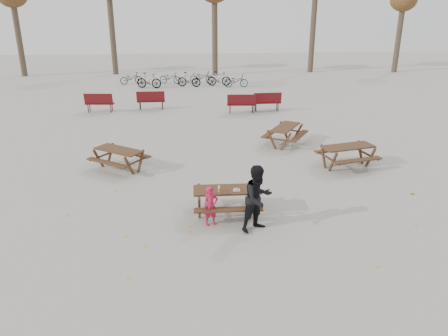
{
  "coord_description": "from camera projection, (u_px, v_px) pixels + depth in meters",
  "views": [
    {
      "loc": [
        -0.86,
        -10.77,
        5.52
      ],
      "look_at": [
        0.0,
        1.0,
        1.0
      ],
      "focal_mm": 35.0,
      "sensor_mm": 36.0,
      "label": 1
    }
  ],
  "objects": [
    {
      "name": "ground",
      "position": [
        227.0,
        215.0,
        12.07
      ],
      "size": [
        80.0,
        80.0,
        0.0
      ],
      "primitive_type": "plane",
      "color": "gray",
      "rests_on": "ground"
    },
    {
      "name": "fallen_leaves",
      "position": [
        236.0,
        180.0,
        14.43
      ],
      "size": [
        11.0,
        11.0,
        0.01
      ],
      "primitive_type": null,
      "color": "gold",
      "rests_on": "ground"
    },
    {
      "name": "picnic_table_north",
      "position": [
        119.0,
        159.0,
        15.18
      ],
      "size": [
        2.22,
        2.13,
        0.74
      ],
      "primitive_type": null,
      "rotation": [
        0.0,
        0.0,
        -0.62
      ],
      "color": "#3B2515",
      "rests_on": "ground"
    },
    {
      "name": "bicycle_row",
      "position": [
        185.0,
        79.0,
        30.39
      ],
      "size": [
        8.97,
        2.65,
        1.03
      ],
      "color": "black",
      "rests_on": "ground"
    },
    {
      "name": "main_picnic_table",
      "position": [
        227.0,
        195.0,
        11.86
      ],
      "size": [
        1.8,
        1.45,
        0.78
      ],
      "color": "#3B2515",
      "rests_on": "ground"
    },
    {
      "name": "soda_bottle",
      "position": [
        219.0,
        189.0,
        11.6
      ],
      "size": [
        0.07,
        0.07,
        0.17
      ],
      "color": "silver",
      "rests_on": "main_picnic_table"
    },
    {
      "name": "picnic_table_east",
      "position": [
        347.0,
        157.0,
        15.39
      ],
      "size": [
        2.15,
        1.89,
        0.79
      ],
      "primitive_type": null,
      "rotation": [
        0.0,
        0.0,
        0.25
      ],
      "color": "#3B2515",
      "rests_on": "ground"
    },
    {
      "name": "food_tray",
      "position": [
        237.0,
        190.0,
        11.67
      ],
      "size": [
        0.18,
        0.11,
        0.03
      ],
      "primitive_type": "cube",
      "color": "white",
      "rests_on": "main_picnic_table"
    },
    {
      "name": "child",
      "position": [
        211.0,
        206.0,
        11.35
      ],
      "size": [
        0.45,
        0.35,
        1.08
      ],
      "primitive_type": "imported",
      "rotation": [
        0.0,
        0.0,
        0.27
      ],
      "color": "#B9173B",
      "rests_on": "ground"
    },
    {
      "name": "adult",
      "position": [
        258.0,
        198.0,
        10.98
      ],
      "size": [
        1.08,
        1.02,
        1.76
      ],
      "primitive_type": "imported",
      "rotation": [
        0.0,
        0.0,
        0.56
      ],
      "color": "black",
      "rests_on": "ground"
    },
    {
      "name": "picnic_table_far",
      "position": [
        285.0,
        136.0,
        17.84
      ],
      "size": [
        2.15,
        2.26,
        0.77
      ],
      "primitive_type": null,
      "rotation": [
        0.0,
        0.0,
        1.03
      ],
      "color": "#3B2515",
      "rests_on": "ground"
    },
    {
      "name": "park_bench_row",
      "position": [
        190.0,
        102.0,
        23.21
      ],
      "size": [
        10.44,
        1.71,
        1.03
      ],
      "color": "#5D1216",
      "rests_on": "ground"
    },
    {
      "name": "bread_roll",
      "position": [
        237.0,
        189.0,
        11.65
      ],
      "size": [
        0.14,
        0.06,
        0.05
      ],
      "primitive_type": "ellipsoid",
      "color": "tan",
      "rests_on": "food_tray"
    }
  ]
}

